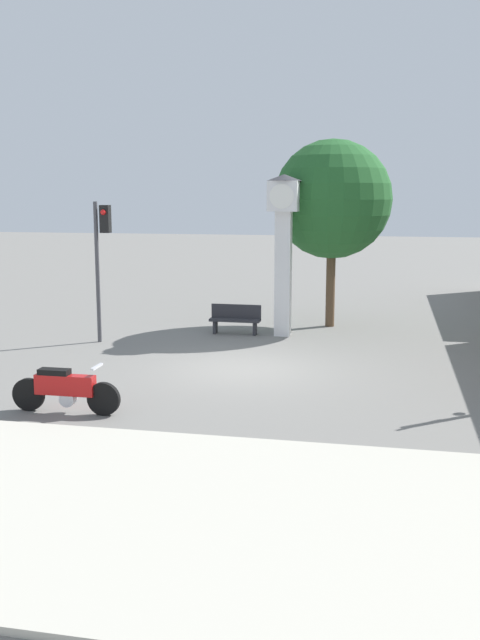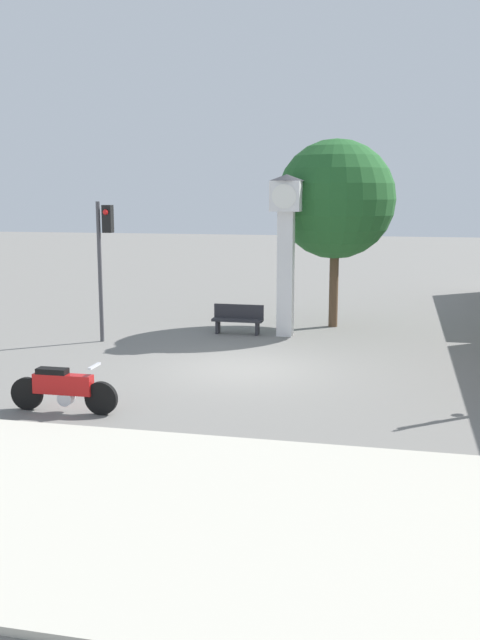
# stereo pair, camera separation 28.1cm
# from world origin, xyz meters

# --- Properties ---
(ground_plane) EXTENTS (120.00, 120.00, 0.00)m
(ground_plane) POSITION_xyz_m (0.00, 0.00, 0.00)
(ground_plane) COLOR slate
(sidewalk_strip) EXTENTS (36.00, 6.00, 0.10)m
(sidewalk_strip) POSITION_xyz_m (0.00, -8.31, 0.05)
(sidewalk_strip) COLOR #BCB7A8
(sidewalk_strip) RESTS_ON ground_plane
(motorcycle) EXTENTS (2.30, 0.50, 1.01)m
(motorcycle) POSITION_xyz_m (-2.77, -4.31, 0.49)
(motorcycle) COLOR black
(motorcycle) RESTS_ON ground_plane
(clock_tower) EXTENTS (1.09, 1.09, 4.96)m
(clock_tower) POSITION_xyz_m (0.34, 4.58, 3.26)
(clock_tower) COLOR white
(clock_tower) RESTS_ON ground_plane
(traffic_light) EXTENTS (0.50, 0.35, 4.15)m
(traffic_light) POSITION_xyz_m (-4.72, 2.46, 2.86)
(traffic_light) COLOR #47474C
(traffic_light) RESTS_ON ground_plane
(street_tree) EXTENTS (3.85, 3.85, 6.12)m
(street_tree) POSITION_xyz_m (1.67, 6.45, 4.19)
(street_tree) COLOR brown
(street_tree) RESTS_ON ground_plane
(bench) EXTENTS (1.60, 0.44, 0.92)m
(bench) POSITION_xyz_m (-1.15, 4.52, 0.49)
(bench) COLOR #2D2D33
(bench) RESTS_ON ground_plane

